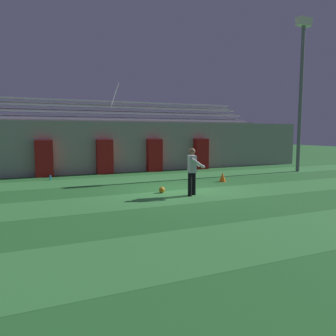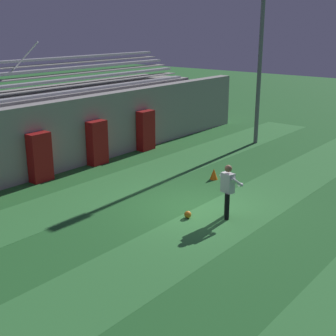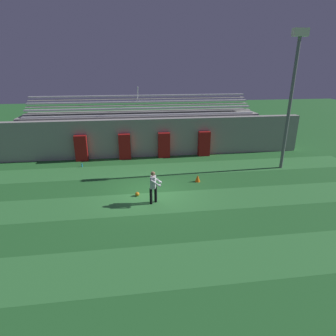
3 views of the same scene
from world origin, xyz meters
TOP-DOWN VIEW (x-y plane):
  - ground_plane at (0.00, 0.00)m, footprint 80.00×80.00m
  - turf_stripe_near at (0.00, -6.00)m, footprint 28.00×2.34m
  - turf_stripe_mid at (0.00, -1.31)m, footprint 28.00×2.34m
  - turf_stripe_far at (0.00, 3.37)m, footprint 28.00×2.34m
  - back_wall at (0.00, 6.50)m, footprint 24.00×0.60m
  - padding_pillar_gate_left at (-1.43, 5.95)m, footprint 0.85×0.44m
  - padding_pillar_gate_right at (1.43, 5.95)m, footprint 0.85×0.44m
  - padding_pillar_far_left at (-4.48, 5.95)m, footprint 0.85×0.44m
  - padding_pillar_far_right at (4.46, 5.95)m, footprint 0.85×0.44m
  - bleacher_stand at (-0.00, 8.49)m, footprint 18.00×3.35m
  - floodlight_pole at (8.89, 2.63)m, footprint 0.90×0.36m
  - goalkeeper at (0.01, -1.32)m, footprint 0.65×0.67m
  - soccer_ball at (-0.78, -0.42)m, footprint 0.22×0.22m
  - traffic_cone at (2.81, 1.04)m, footprint 0.30×0.30m
  - water_bottle at (-4.30, 4.57)m, footprint 0.07×0.07m

SIDE VIEW (x-z plane):
  - ground_plane at x=0.00m, z-range 0.00..0.00m
  - turf_stripe_near at x=0.00m, z-range 0.00..0.01m
  - turf_stripe_mid at x=0.00m, z-range 0.00..0.01m
  - turf_stripe_far at x=0.00m, z-range 0.00..0.01m
  - soccer_ball at x=-0.78m, z-range 0.00..0.22m
  - water_bottle at x=-4.30m, z-range 0.00..0.24m
  - traffic_cone at x=2.81m, z-range 0.00..0.42m
  - padding_pillar_gate_left at x=-1.43m, z-range 0.00..1.84m
  - padding_pillar_gate_right at x=1.43m, z-range 0.00..1.84m
  - padding_pillar_far_left at x=-4.48m, z-range 0.00..1.84m
  - padding_pillar_far_right at x=4.46m, z-range 0.00..1.84m
  - goalkeeper at x=0.01m, z-range 0.12..1.79m
  - back_wall at x=0.00m, z-range 0.00..2.80m
  - bleacher_stand at x=0.00m, z-range -1.01..4.01m
  - floodlight_pole at x=8.89m, z-range 1.08..9.51m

